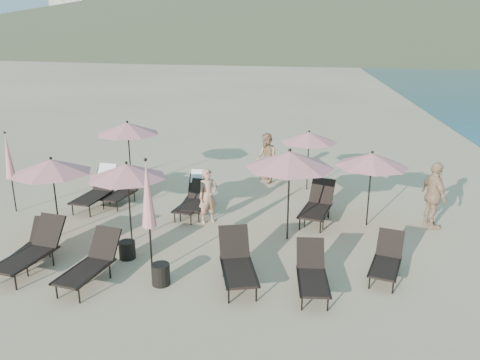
# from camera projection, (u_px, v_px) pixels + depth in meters

# --- Properties ---
(ground) EXTENTS (800.00, 800.00, 0.00)m
(ground) POSITION_uv_depth(u_px,v_px,m) (207.00, 275.00, 10.15)
(ground) COLOR #D6BA8C
(ground) RESTS_ON ground
(hotel_skyline) EXTENTS (109.00, 82.00, 55.00)m
(hotel_skyline) POSITION_uv_depth(u_px,v_px,m) (149.00, 2.00, 272.69)
(hotel_skyline) COLOR beige
(hotel_skyline) RESTS_ON ground
(lounger_0) EXTENTS (0.99, 1.89, 1.03)m
(lounger_0) POSITION_uv_depth(u_px,v_px,m) (32.00, 249.00, 10.25)
(lounger_0) COLOR black
(lounger_0) RESTS_ON ground
(lounger_1) EXTENTS (0.60, 1.50, 0.86)m
(lounger_1) POSITION_uv_depth(u_px,v_px,m) (33.00, 245.00, 10.66)
(lounger_1) COLOR black
(lounger_1) RESTS_ON ground
(lounger_2) EXTENTS (0.92, 1.76, 0.97)m
(lounger_2) POSITION_uv_depth(u_px,v_px,m) (91.00, 262.00, 9.73)
(lounger_2) COLOR black
(lounger_2) RESTS_ON ground
(lounger_3) EXTENTS (1.11, 1.84, 0.99)m
(lounger_3) POSITION_uv_depth(u_px,v_px,m) (237.00, 262.00, 9.73)
(lounger_3) COLOR black
(lounger_3) RESTS_ON ground
(lounger_4) EXTENTS (0.72, 1.59, 0.89)m
(lounger_4) POSITION_uv_depth(u_px,v_px,m) (312.00, 272.00, 9.39)
(lounger_4) COLOR black
(lounger_4) RESTS_ON ground
(lounger_5) EXTENTS (0.93, 1.57, 0.85)m
(lounger_5) POSITION_uv_depth(u_px,v_px,m) (387.00, 259.00, 9.98)
(lounger_5) COLOR black
(lounger_5) RESTS_ON ground
(lounger_6) EXTENTS (0.87, 1.90, 1.14)m
(lounger_6) POSITION_uv_depth(u_px,v_px,m) (98.00, 188.00, 14.18)
(lounger_6) COLOR black
(lounger_6) RESTS_ON ground
(lounger_7) EXTENTS (0.86, 1.62, 0.88)m
(lounger_7) POSITION_uv_depth(u_px,v_px,m) (123.00, 190.00, 14.43)
(lounger_7) COLOR black
(lounger_7) RESTS_ON ground
(lounger_8) EXTENTS (0.68, 1.75, 1.08)m
(lounger_8) POSITION_uv_depth(u_px,v_px,m) (196.00, 194.00, 13.74)
(lounger_8) COLOR black
(lounger_8) RESTS_ON ground
(lounger_9) EXTENTS (0.84, 1.63, 0.90)m
(lounger_9) POSITION_uv_depth(u_px,v_px,m) (193.00, 201.00, 13.47)
(lounger_9) COLOR black
(lounger_9) RESTS_ON ground
(lounger_10) EXTENTS (1.06, 1.89, 1.03)m
(lounger_10) POSITION_uv_depth(u_px,v_px,m) (317.00, 204.00, 13.01)
(lounger_10) COLOR black
(lounger_10) RESTS_ON ground
(lounger_11) EXTENTS (0.86, 1.71, 1.02)m
(lounger_11) POSITION_uv_depth(u_px,v_px,m) (319.00, 202.00, 13.21)
(lounger_11) COLOR black
(lounger_11) RESTS_ON ground
(umbrella_open_0) EXTENTS (1.96, 1.96, 2.11)m
(umbrella_open_0) POSITION_uv_depth(u_px,v_px,m) (52.00, 166.00, 11.62)
(umbrella_open_0) COLOR black
(umbrella_open_0) RESTS_ON ground
(umbrella_open_1) EXTENTS (1.93, 1.93, 2.08)m
(umbrella_open_1) POSITION_uv_depth(u_px,v_px,m) (127.00, 171.00, 11.32)
(umbrella_open_1) COLOR black
(umbrella_open_1) RESTS_ON ground
(umbrella_open_2) EXTENTS (2.20, 2.20, 2.37)m
(umbrella_open_2) POSITION_uv_depth(u_px,v_px,m) (290.00, 159.00, 11.34)
(umbrella_open_2) COLOR black
(umbrella_open_2) RESTS_ON ground
(umbrella_open_3) EXTENTS (2.12, 2.12, 2.28)m
(umbrella_open_3) POSITION_uv_depth(u_px,v_px,m) (128.00, 128.00, 15.60)
(umbrella_open_3) COLOR black
(umbrella_open_3) RESTS_ON ground
(umbrella_open_4) EXTENTS (1.89, 1.89, 2.03)m
(umbrella_open_4) POSITION_uv_depth(u_px,v_px,m) (309.00, 137.00, 15.30)
(umbrella_open_4) COLOR black
(umbrella_open_4) RESTS_ON ground
(umbrella_open_5) EXTENTS (1.95, 1.95, 2.10)m
(umbrella_open_5) POSITION_uv_depth(u_px,v_px,m) (372.00, 160.00, 12.28)
(umbrella_open_5) COLOR black
(umbrella_open_5) RESTS_ON ground
(umbrella_closed_0) EXTENTS (0.31, 0.31, 2.61)m
(umbrella_closed_0) POSITION_uv_depth(u_px,v_px,m) (148.00, 195.00, 9.65)
(umbrella_closed_0) COLOR black
(umbrella_closed_0) RESTS_ON ground
(umbrella_closed_1) EXTENTS (0.28, 0.28, 2.40)m
(umbrella_closed_1) POSITION_uv_depth(u_px,v_px,m) (8.00, 157.00, 13.35)
(umbrella_closed_1) COLOR black
(umbrella_closed_1) RESTS_ON ground
(side_table_0) EXTENTS (0.38, 0.38, 0.42)m
(side_table_0) POSITION_uv_depth(u_px,v_px,m) (127.00, 250.00, 10.86)
(side_table_0) COLOR black
(side_table_0) RESTS_ON ground
(side_table_1) EXTENTS (0.38, 0.38, 0.46)m
(side_table_1) POSITION_uv_depth(u_px,v_px,m) (161.00, 274.00, 9.70)
(side_table_1) COLOR black
(side_table_1) RESTS_ON ground
(beachgoer_a) EXTENTS (0.67, 0.63, 1.54)m
(beachgoer_a) POSITION_uv_depth(u_px,v_px,m) (208.00, 196.00, 12.80)
(beachgoer_a) COLOR tan
(beachgoer_a) RESTS_ON ground
(beachgoer_b) EXTENTS (0.96, 1.05, 1.76)m
(beachgoer_b) POSITION_uv_depth(u_px,v_px,m) (266.00, 158.00, 16.35)
(beachgoer_b) COLOR #A87E56
(beachgoer_b) RESTS_ON ground
(beachgoer_c) EXTENTS (0.76, 1.16, 1.83)m
(beachgoer_c) POSITION_uv_depth(u_px,v_px,m) (434.00, 196.00, 12.38)
(beachgoer_c) COLOR tan
(beachgoer_c) RESTS_ON ground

